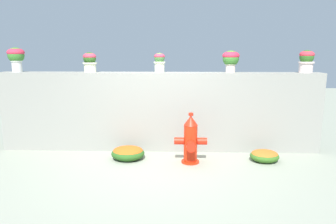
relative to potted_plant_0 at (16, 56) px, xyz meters
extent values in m
plane|color=gray|center=(2.83, -1.24, -1.88)|extent=(24.00, 24.00, 0.00)
cube|color=gray|center=(2.83, 0.01, -1.10)|extent=(6.33, 0.38, 1.57)
cylinder|color=silver|center=(0.00, 0.00, -0.19)|extent=(0.19, 0.19, 0.24)
cylinder|color=silver|center=(0.00, 0.00, -0.09)|extent=(0.22, 0.22, 0.03)
sphere|color=#397A2D|center=(0.00, 0.00, 0.02)|extent=(0.31, 0.31, 0.31)
ellipsoid|color=#E42F48|center=(0.00, 0.00, 0.07)|extent=(0.33, 0.33, 0.17)
cylinder|color=beige|center=(1.47, -0.02, -0.21)|extent=(0.23, 0.23, 0.19)
cylinder|color=beige|center=(1.47, -0.02, -0.13)|extent=(0.27, 0.27, 0.03)
sphere|color=#2D571D|center=(1.47, -0.02, -0.04)|extent=(0.24, 0.24, 0.24)
ellipsoid|color=#D9394D|center=(1.47, -0.02, 0.00)|extent=(0.25, 0.25, 0.13)
cylinder|color=beige|center=(2.84, -0.01, -0.21)|extent=(0.19, 0.19, 0.21)
cylinder|color=beige|center=(2.84, -0.01, -0.12)|extent=(0.23, 0.23, 0.03)
sphere|color=#417336|center=(2.84, -0.01, -0.03)|extent=(0.20, 0.20, 0.20)
ellipsoid|color=#D8354B|center=(2.84, -0.01, 0.00)|extent=(0.21, 0.21, 0.11)
cylinder|color=beige|center=(4.22, 0.02, -0.22)|extent=(0.18, 0.18, 0.18)
cylinder|color=beige|center=(4.22, 0.02, -0.15)|extent=(0.21, 0.21, 0.03)
sphere|color=#3B792D|center=(4.22, 0.02, -0.04)|extent=(0.31, 0.31, 0.31)
ellipsoid|color=#E52B44|center=(4.22, 0.02, 0.01)|extent=(0.33, 0.33, 0.17)
cylinder|color=beige|center=(5.65, -0.02, -0.21)|extent=(0.25, 0.25, 0.21)
cylinder|color=beige|center=(5.65, -0.02, -0.11)|extent=(0.30, 0.30, 0.03)
sphere|color=#306322|center=(5.65, -0.02, -0.01)|extent=(0.26, 0.26, 0.26)
ellipsoid|color=#E23441|center=(5.65, -0.02, 0.03)|extent=(0.28, 0.28, 0.14)
cylinder|color=red|center=(3.43, -0.76, -1.87)|extent=(0.32, 0.32, 0.03)
cylinder|color=red|center=(3.43, -0.76, -1.53)|extent=(0.24, 0.24, 0.69)
cone|color=red|center=(3.43, -0.76, -1.10)|extent=(0.25, 0.25, 0.17)
cylinder|color=red|center=(3.43, -0.76, -0.99)|extent=(0.08, 0.08, 0.05)
cylinder|color=red|center=(3.22, -0.76, -1.48)|extent=(0.17, 0.13, 0.13)
cylinder|color=red|center=(3.64, -0.76, -1.48)|extent=(0.17, 0.13, 0.13)
cylinder|color=red|center=(3.43, -0.97, -1.51)|extent=(0.16, 0.19, 0.16)
ellipsoid|color=#366620|center=(4.79, -0.65, -1.78)|extent=(0.52, 0.47, 0.21)
ellipsoid|color=orange|center=(4.79, -0.65, -1.74)|extent=(0.47, 0.42, 0.12)
ellipsoid|color=#2A5A1E|center=(2.28, -0.62, -1.77)|extent=(0.61, 0.55, 0.24)
ellipsoid|color=#EF5819|center=(2.28, -0.62, -1.72)|extent=(0.55, 0.49, 0.13)
camera|label=1|loc=(3.21, -6.06, 0.11)|focal=32.95mm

